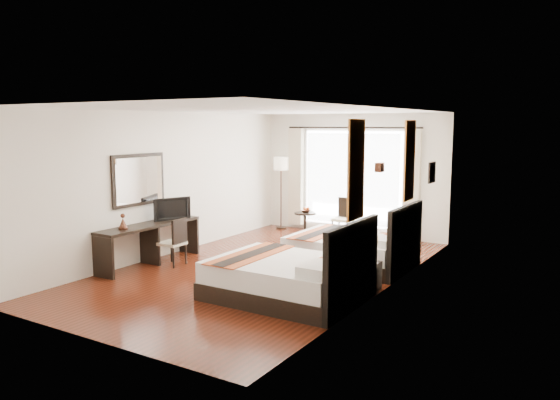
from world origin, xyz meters
The scene contains 29 objects.
floor centered at (0.00, 0.00, -0.01)m, with size 4.50×7.50×0.01m, color #39150A.
ceiling centered at (0.00, 0.00, 2.79)m, with size 4.50×7.50×0.02m, color white.
wall_headboard centered at (2.25, 0.00, 1.40)m, with size 0.01×7.50×2.80m, color silver.
wall_desk centered at (-2.25, 0.00, 1.40)m, with size 0.01×7.50×2.80m, color silver.
wall_window centered at (0.00, 3.75, 1.40)m, with size 4.50×0.01×2.80m, color silver.
wall_entry centered at (0.00, -3.75, 1.40)m, with size 4.50×0.01×2.80m, color silver.
window_glass centered at (0.00, 3.73, 1.30)m, with size 2.40×0.02×2.20m, color white.
sheer_curtain centered at (0.00, 3.67, 1.30)m, with size 2.30×0.02×2.10m, color white.
drape_left centered at (-1.45, 3.63, 1.28)m, with size 0.35×0.14×2.35m, color beige.
drape_right centered at (1.45, 3.63, 1.28)m, with size 0.35×0.14×2.35m, color beige.
art_panel_near centered at (2.23, -1.15, 1.95)m, with size 0.03×0.50×1.35m, color #9C2F16.
art_panel_far centered at (2.23, 1.05, 1.95)m, with size 0.03×0.50×1.35m, color #9C2F16.
wall_sconce centered at (2.19, -0.20, 1.92)m, with size 0.10×0.14×0.14m, color #402217.
mirror_frame centered at (-2.22, -0.79, 1.55)m, with size 0.04×1.25×0.95m, color black.
mirror_glass centered at (-2.19, -0.79, 1.55)m, with size 0.01×1.12×0.82m, color white.
bed_near centered at (1.21, -1.15, 0.32)m, with size 2.19×1.70×1.23m.
bed_far centered at (1.25, 1.05, 0.31)m, with size 2.11×1.64×1.19m.
nightstand centered at (2.01, -0.20, 0.22)m, with size 0.37×0.46×0.44m, color black.
table_lamp centered at (2.03, -0.07, 0.73)m, with size 0.22×0.22×0.34m.
vase centered at (2.02, -0.35, 0.57)m, with size 0.14×0.14×0.14m, color black.
console_desk centered at (-1.99, -0.79, 0.38)m, with size 0.50×2.20×0.76m, color black.
television centered at (-1.97, -0.24, 0.97)m, with size 0.74×0.10×0.43m, color black.
bronze_figurine centered at (-1.99, -1.41, 0.88)m, with size 0.16×0.16×0.24m, color #402217, non-canonical shape.
desk_chair centered at (-1.58, -0.62, 0.27)m, with size 0.42×0.42×0.87m.
floor_lamp centered at (-1.77, 3.45, 1.49)m, with size 0.35×0.35×1.76m.
side_table centered at (-0.76, 2.85, 0.28)m, with size 0.49×0.49×0.57m, color black.
fruit_bowl centered at (-0.74, 2.87, 0.59)m, with size 0.22×0.22×0.05m, color #4A2A1A.
window_chair centered at (0.01, 3.24, 0.27)m, with size 0.42×0.42×0.90m.
jute_rug centered at (-0.03, 2.62, 0.01)m, with size 1.38×0.94×0.01m, color tan.
Camera 1 is at (5.17, -7.87, 2.55)m, focal length 35.00 mm.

